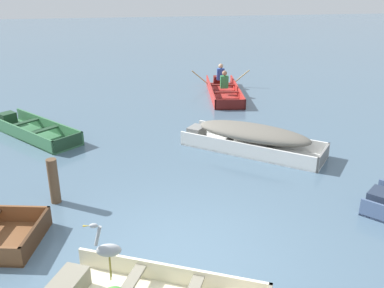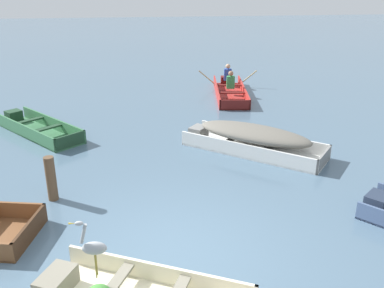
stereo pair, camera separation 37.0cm
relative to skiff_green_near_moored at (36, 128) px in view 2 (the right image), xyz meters
name	(u,v)px [view 2 (the right image)]	position (x,y,z in m)	size (l,w,h in m)	color
ground_plane	(165,258)	(3.19, -6.10, -0.13)	(80.00, 80.00, 0.00)	slate
skiff_green_near_moored	(36,128)	(0.00, 0.00, 0.00)	(2.76, 3.00, 0.36)	#387047
skiff_white_mid_moored	(252,137)	(5.60, -2.06, 0.26)	(3.42, 3.01, 0.66)	white
rowboat_red_with_crew	(230,89)	(6.16, 3.34, 0.05)	(2.25, 3.69, 0.90)	#AD2D28
heron_on_dinghy	(93,246)	(2.24, -6.92, 0.75)	(0.46, 0.17, 0.84)	olive
mooring_post	(51,179)	(1.14, -3.96, 0.32)	(0.19, 0.19, 0.90)	brown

